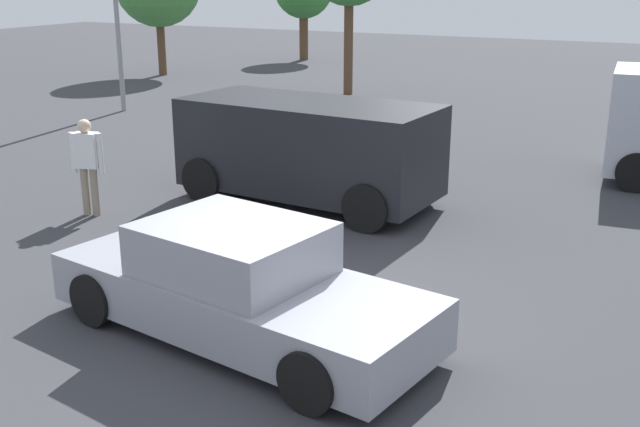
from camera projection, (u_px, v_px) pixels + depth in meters
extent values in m
plane|color=#38383D|center=(274.00, 330.00, 9.02)|extent=(80.00, 80.00, 0.00)
cube|color=gray|center=(241.00, 299.00, 8.76)|extent=(4.80, 2.46, 0.59)
cube|color=gray|center=(233.00, 249.00, 8.64)|extent=(2.16, 1.88, 0.58)
cube|color=slate|center=(297.00, 267.00, 8.13)|extent=(0.31, 1.45, 0.49)
cube|color=slate|center=(176.00, 233.00, 9.16)|extent=(0.31, 1.45, 0.49)
cylinder|color=black|center=(398.00, 321.00, 8.52)|extent=(0.67, 0.33, 0.64)
cylinder|color=black|center=(310.00, 381.00, 7.29)|extent=(0.67, 0.33, 0.64)
cylinder|color=black|center=(193.00, 259.00, 10.32)|extent=(0.67, 0.33, 0.64)
cylinder|color=black|center=(94.00, 299.00, 9.08)|extent=(0.67, 0.33, 0.64)
ellipsoid|color=white|center=(226.00, 239.00, 11.34)|extent=(0.37, 0.43, 0.28)
sphere|color=white|center=(221.00, 239.00, 11.09)|extent=(0.22, 0.22, 0.22)
sphere|color=white|center=(220.00, 242.00, 11.02)|extent=(0.10, 0.10, 0.10)
cylinder|color=white|center=(229.00, 253.00, 11.28)|extent=(0.06, 0.06, 0.12)
cylinder|color=white|center=(219.00, 253.00, 11.30)|extent=(0.06, 0.06, 0.12)
cylinder|color=white|center=(233.00, 248.00, 11.49)|extent=(0.06, 0.06, 0.12)
cylinder|color=white|center=(223.00, 247.00, 11.51)|extent=(0.06, 0.06, 0.12)
sphere|color=white|center=(230.00, 231.00, 11.53)|extent=(0.12, 0.12, 0.12)
cylinder|color=black|center=(638.00, 150.00, 16.23)|extent=(0.78, 0.31, 0.76)
cylinder|color=black|center=(637.00, 172.00, 14.47)|extent=(0.78, 0.31, 0.76)
cube|color=black|center=(309.00, 146.00, 13.66)|extent=(4.66, 2.30, 1.57)
cube|color=slate|center=(426.00, 141.00, 12.47)|extent=(0.18, 1.67, 0.63)
cylinder|color=black|center=(416.00, 181.00, 13.80)|extent=(0.82, 0.31, 0.80)
cylinder|color=black|center=(367.00, 208.00, 12.27)|extent=(0.82, 0.31, 0.80)
cylinder|color=black|center=(263.00, 158.00, 15.43)|extent=(0.82, 0.31, 0.80)
cylinder|color=black|center=(203.00, 179.00, 13.91)|extent=(0.82, 0.31, 0.80)
cylinder|color=gray|center=(86.00, 191.00, 13.11)|extent=(0.13, 0.13, 0.83)
cylinder|color=gray|center=(95.00, 192.00, 13.09)|extent=(0.13, 0.13, 0.83)
cube|color=white|center=(86.00, 150.00, 12.88)|extent=(0.45, 0.35, 0.59)
cylinder|color=white|center=(73.00, 153.00, 12.94)|extent=(0.09, 0.09, 0.70)
cylinder|color=white|center=(100.00, 154.00, 12.86)|extent=(0.09, 0.09, 0.70)
sphere|color=beige|center=(84.00, 126.00, 12.76)|extent=(0.23, 0.23, 0.23)
cylinder|color=gray|center=(117.00, 13.00, 21.98)|extent=(0.14, 0.14, 5.58)
cylinder|color=brown|center=(348.00, 46.00, 25.34)|extent=(0.30, 0.30, 3.17)
cylinder|color=brown|center=(161.00, 46.00, 30.08)|extent=(0.31, 0.31, 2.24)
cylinder|color=brown|center=(304.00, 36.00, 35.06)|extent=(0.40, 0.40, 2.16)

